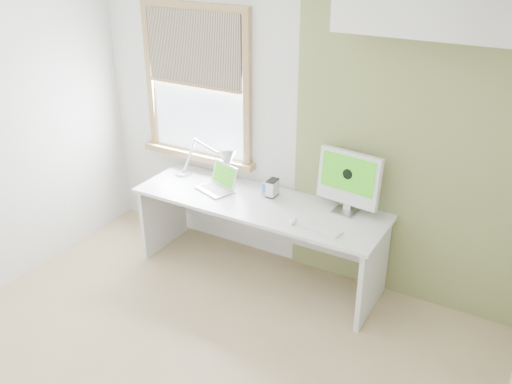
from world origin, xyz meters
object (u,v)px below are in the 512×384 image
Objects in this scene: desk at (262,219)px; desk_lamp at (219,161)px; external_drive at (273,188)px; imac at (349,179)px; laptop at (219,183)px.

desk_lamp is (-0.53, 0.13, 0.39)m from desk.
desk is 3.25× the size of desk_lamp.
imac is (0.66, 0.05, 0.22)m from external_drive.
desk_lamp is 1.26× the size of imac.
desk is at bearing -118.00° from external_drive.
external_drive is at bearing -3.98° from desk_lamp.
desk_lamp is at bearing -179.56° from imac.
laptop is at bearing -171.76° from imac.
desk is 0.87m from imac.
external_drive is (0.48, 0.12, 0.02)m from laptop.
external_drive is (0.05, 0.09, 0.27)m from desk.
desk_lamp is 1.24m from imac.
desk_lamp reaches higher than laptop.
laptop is at bearing -176.90° from desk.
laptop is (0.10, -0.16, -0.14)m from desk_lamp.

